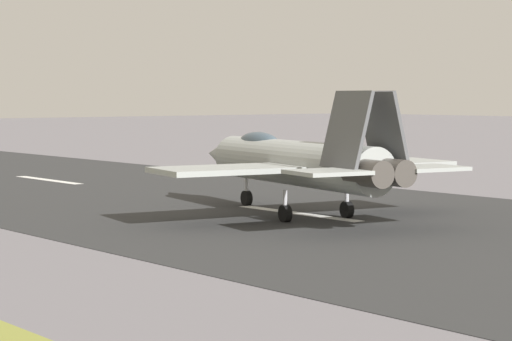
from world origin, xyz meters
TOP-DOWN VIEW (x-y plane):
  - ground_plane at (0.00, 0.00)m, footprint 400.00×400.00m
  - runway_strip at (-0.02, 0.00)m, footprint 240.00×26.00m
  - fighter_jet at (0.47, 0.60)m, footprint 17.54×14.64m
  - marker_cone_mid at (8.39, -11.93)m, footprint 0.44×0.44m
  - marker_cone_far at (19.28, -11.93)m, footprint 0.44×0.44m

SIDE VIEW (x-z plane):
  - ground_plane at x=0.00m, z-range 0.00..0.00m
  - runway_strip at x=-0.02m, z-range 0.00..0.02m
  - marker_cone_mid at x=8.39m, z-range 0.00..0.55m
  - marker_cone_far at x=19.28m, z-range 0.00..0.55m
  - fighter_jet at x=0.47m, z-range -0.35..5.34m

